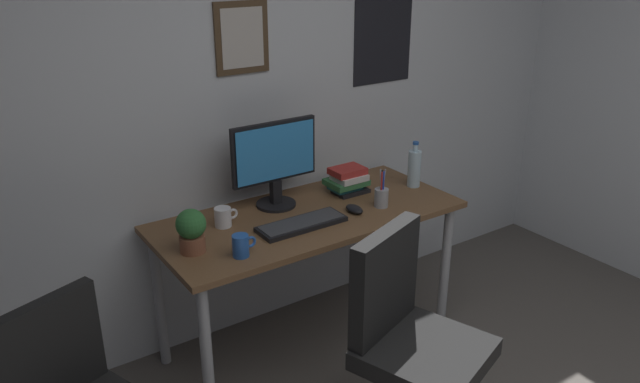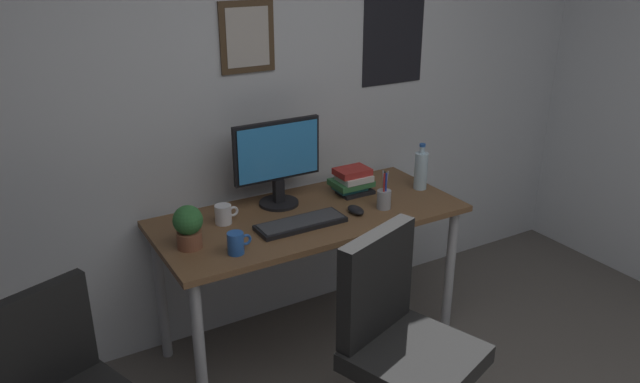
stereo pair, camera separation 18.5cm
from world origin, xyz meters
The scene contains 12 objects.
wall_back centered at (0.00, 2.15, 1.30)m, with size 4.40×0.10×2.60m.
desk centered at (0.00, 1.73, 0.67)m, with size 1.51×0.67×0.76m.
office_chair centered at (-0.03, 0.95, 0.53)m, with size 0.59×0.60×0.95m.
monitor centered at (-0.08, 1.91, 1.00)m, with size 0.46×0.20×0.43m.
keyboard centered at (-0.11, 1.63, 0.77)m, with size 0.43×0.15×0.03m.
computer_mouse centered at (0.19, 1.62, 0.77)m, with size 0.06×0.11×0.04m.
water_bottle centered at (0.67, 1.72, 0.86)m, with size 0.07×0.07×0.25m.
coffee_mug_near centered at (-0.48, 1.53, 0.80)m, with size 0.11×0.07×0.10m.
coffee_mug_far centered at (-0.41, 1.84, 0.80)m, with size 0.12×0.08×0.09m.
potted_plant centered at (-0.63, 1.68, 0.86)m, with size 0.13×0.13×0.19m.
pen_cup centered at (0.35, 1.60, 0.81)m, with size 0.07×0.07×0.20m.
book_stack_left centered at (0.32, 1.85, 0.82)m, with size 0.20×0.17×0.14m.
Camera 1 is at (-1.50, -0.58, 1.99)m, focal length 34.61 mm.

